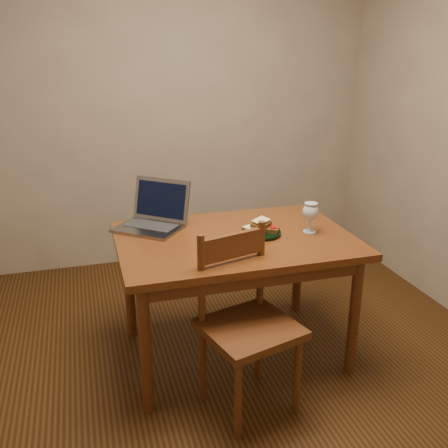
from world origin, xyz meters
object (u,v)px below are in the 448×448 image
object	(u,v)px
plate	(261,233)
milk_glass	(310,218)
laptop	(154,215)
chair	(247,316)
table	(235,251)

from	to	relation	value
plate	milk_glass	bearing A→B (deg)	-8.20
laptop	milk_glass	bearing A→B (deg)	16.47
chair	plate	distance (m)	0.56
table	laptop	world-z (taller)	laptop
chair	plate	bearing A→B (deg)	47.16
table	plate	size ratio (longest dim) A/B	5.79
chair	table	bearing A→B (deg)	64.75
milk_glass	table	bearing A→B (deg)	173.80
chair	laptop	bearing A→B (deg)	97.49
plate	laptop	size ratio (longest dim) A/B	0.46
table	milk_glass	bearing A→B (deg)	-6.20
table	laptop	distance (m)	0.53
table	chair	distance (m)	0.48
plate	laptop	bearing A→B (deg)	150.17
chair	milk_glass	size ratio (longest dim) A/B	2.98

